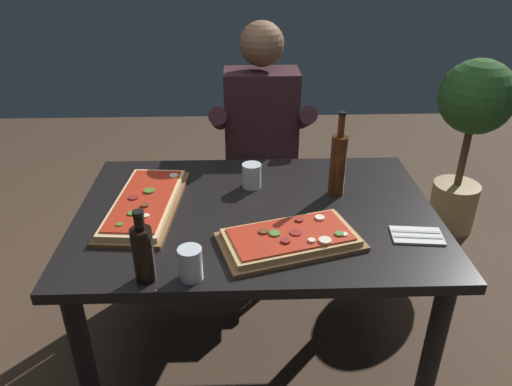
% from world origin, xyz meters
% --- Properties ---
extents(ground_plane, '(6.40, 6.40, 0.00)m').
position_xyz_m(ground_plane, '(0.00, 0.00, 0.00)').
color(ground_plane, '#4C3828').
extents(dining_table, '(1.40, 0.96, 0.74)m').
position_xyz_m(dining_table, '(0.00, 0.00, 0.64)').
color(dining_table, black).
rests_on(dining_table, ground_plane).
extents(pizza_rectangular_front, '(0.54, 0.39, 0.05)m').
position_xyz_m(pizza_rectangular_front, '(0.11, -0.23, 0.76)').
color(pizza_rectangular_front, brown).
rests_on(pizza_rectangular_front, dining_table).
extents(pizza_rectangular_left, '(0.30, 0.60, 0.05)m').
position_xyz_m(pizza_rectangular_left, '(-0.44, 0.04, 0.76)').
color(pizza_rectangular_left, brown).
rests_on(pizza_rectangular_left, dining_table).
extents(wine_bottle_dark, '(0.07, 0.07, 0.25)m').
position_xyz_m(wine_bottle_dark, '(-0.36, -0.41, 0.84)').
color(wine_bottle_dark, black).
rests_on(wine_bottle_dark, dining_table).
extents(oil_bottle_amber, '(0.07, 0.07, 0.36)m').
position_xyz_m(oil_bottle_amber, '(0.33, 0.13, 0.88)').
color(oil_bottle_amber, '#47230F').
rests_on(oil_bottle_amber, dining_table).
extents(tumbler_near_camera, '(0.08, 0.08, 0.10)m').
position_xyz_m(tumbler_near_camera, '(-0.01, 0.20, 0.79)').
color(tumbler_near_camera, silver).
rests_on(tumbler_near_camera, dining_table).
extents(tumbler_far_side, '(0.08, 0.08, 0.11)m').
position_xyz_m(tumbler_far_side, '(-0.22, -0.41, 0.79)').
color(tumbler_far_side, silver).
rests_on(tumbler_far_side, dining_table).
extents(napkin_cutlery_set, '(0.19, 0.13, 0.01)m').
position_xyz_m(napkin_cutlery_set, '(0.57, -0.21, 0.74)').
color(napkin_cutlery_set, white).
rests_on(napkin_cutlery_set, dining_table).
extents(diner_chair, '(0.44, 0.44, 0.87)m').
position_xyz_m(diner_chair, '(0.05, 0.86, 0.49)').
color(diner_chair, '#3D2B1E').
rests_on(diner_chair, ground_plane).
extents(seated_diner, '(0.53, 0.41, 1.33)m').
position_xyz_m(seated_diner, '(0.05, 0.74, 0.74)').
color(seated_diner, '#23232D').
rests_on(seated_diner, ground_plane).
extents(potted_plant_corner, '(0.43, 0.43, 1.09)m').
position_xyz_m(potted_plant_corner, '(1.29, 1.00, 0.70)').
color(potted_plant_corner, tan).
rests_on(potted_plant_corner, ground_plane).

